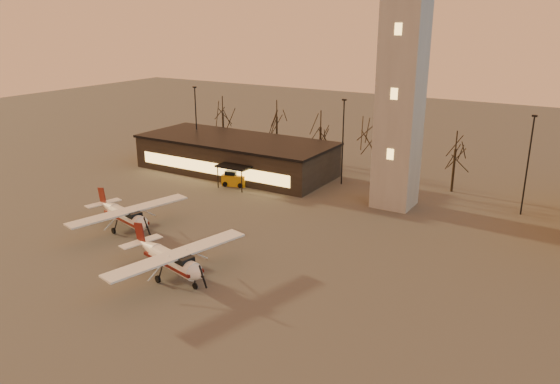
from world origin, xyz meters
name	(u,v)px	position (x,y,z in m)	size (l,w,h in m)	color
ground	(222,343)	(0.00, 0.00, 0.00)	(220.00, 220.00, 0.00)	#464341
control_tower	(404,47)	(0.00, 30.00, 16.33)	(6.80, 6.80, 32.60)	#999691
terminal	(236,155)	(-21.99, 31.98, 2.16)	(25.40, 12.20, 4.30)	black
light_poles	(405,154)	(0.50, 31.00, 5.41)	(58.50, 12.25, 10.14)	black
tree_row	(320,123)	(-13.70, 39.16, 5.94)	(37.20, 9.20, 8.80)	black
cessna_front	(176,265)	(-8.22, 5.05, 1.13)	(9.60, 12.01, 3.31)	white
cessna_rear	(128,220)	(-18.55, 10.11, 1.11)	(9.44, 11.79, 3.26)	silver
service_cart	(235,180)	(-18.62, 26.99, 0.69)	(3.15, 2.39, 1.81)	orange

